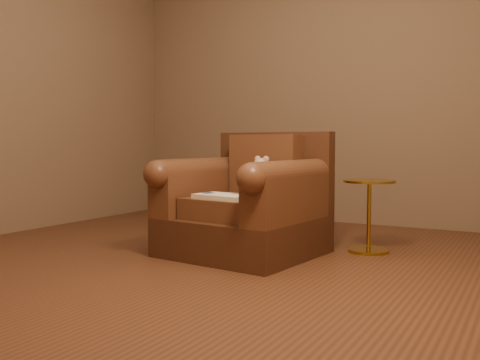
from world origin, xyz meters
The scene contains 5 objects.
floor centered at (0.00, 0.00, 0.00)m, with size 4.00×4.00×0.00m, color brown.
armchair centered at (0.17, 0.27, 0.33)m, with size 1.04×1.00×0.85m.
teddy_bear centered at (0.23, 0.34, 0.51)m, with size 0.20×0.24×0.28m.
guidebook centered at (0.14, 0.01, 0.42)m, with size 0.41×0.29×0.03m.
side_table centered at (0.90, 0.73, 0.28)m, with size 0.37×0.37×0.51m.
Camera 1 is at (1.94, -2.99, 0.77)m, focal length 40.00 mm.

